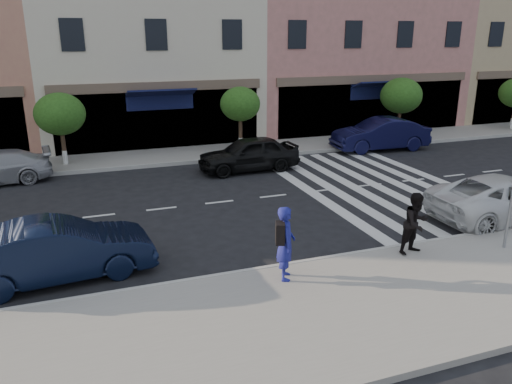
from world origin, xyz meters
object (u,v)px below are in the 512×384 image
object	(u,v)px
walker	(416,223)
car_far_right	(380,134)
car_far_mid	(249,154)
photographer	(286,243)
car_near_mid	(58,251)
car_near_right	(507,198)

from	to	relation	value
walker	car_far_right	size ratio (longest dim) A/B	0.34
car_far_mid	car_far_right	xyz separation A→B (m)	(7.42, 1.50, 0.06)
photographer	car_near_mid	distance (m)	5.33
photographer	car_near_mid	world-z (taller)	photographer
car_near_right	car_far_right	bearing A→B (deg)	-9.07
walker	car_far_mid	distance (m)	9.68
photographer	car_near_right	world-z (taller)	photographer
walker	car_far_mid	xyz separation A→B (m)	(-1.21, 9.60, -0.23)
walker	car_far_right	bearing A→B (deg)	48.74
car_near_right	car_far_right	xyz separation A→B (m)	(1.74, 9.67, 0.10)
car_near_right	car_far_mid	bearing A→B (deg)	35.95
car_far_mid	car_far_right	world-z (taller)	car_far_right
car_far_right	car_far_mid	bearing A→B (deg)	-74.56
photographer	car_near_right	distance (m)	8.32
photographer	walker	distance (m)	3.68
car_near_right	car_far_right	size ratio (longest dim) A/B	1.04
photographer	car_near_mid	xyz separation A→B (m)	(-4.91, 2.05, -0.31)
photographer	walker	xyz separation A→B (m)	(3.67, 0.17, -0.07)
car_near_mid	car_near_right	distance (m)	13.07
car_near_mid	photographer	bearing A→B (deg)	-118.11
photographer	car_near_mid	bearing A→B (deg)	86.67
walker	car_far_right	world-z (taller)	walker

